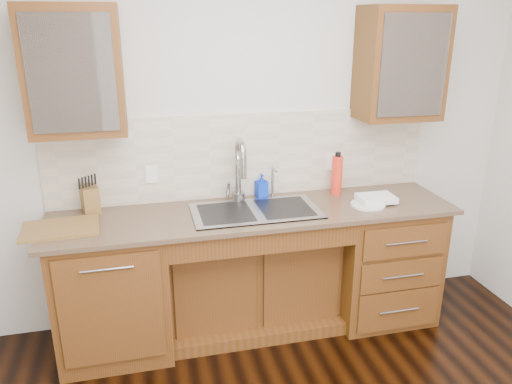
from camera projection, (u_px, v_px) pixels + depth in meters
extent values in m
cube|color=beige|center=(243.00, 134.00, 3.50)|extent=(4.00, 0.10, 2.70)
cube|color=#593014|center=(114.00, 289.00, 3.26)|extent=(0.70, 0.62, 0.88)
cube|color=#593014|center=(252.00, 278.00, 3.59)|extent=(1.20, 0.44, 0.70)
cube|color=#593014|center=(380.00, 258.00, 3.68)|extent=(0.70, 0.62, 0.88)
cube|color=#84705B|center=(255.00, 213.00, 3.31)|extent=(2.70, 0.65, 0.03)
cube|color=beige|center=(245.00, 156.00, 3.50)|extent=(2.70, 0.02, 0.59)
cube|color=#9E9EA5|center=(256.00, 223.00, 3.32)|extent=(0.84, 0.46, 0.19)
cylinder|color=#999993|center=(238.00, 173.00, 3.42)|extent=(0.04, 0.04, 0.40)
cylinder|color=#999993|center=(273.00, 181.00, 3.51)|extent=(0.02, 0.02, 0.24)
cube|color=#593014|center=(74.00, 71.00, 2.91)|extent=(0.55, 0.34, 0.75)
cube|color=#593014|center=(400.00, 64.00, 3.38)|extent=(0.55, 0.34, 0.75)
cube|color=white|center=(151.00, 174.00, 3.37)|extent=(0.08, 0.01, 0.12)
cube|color=white|center=(332.00, 162.00, 3.66)|extent=(0.08, 0.01, 0.12)
imported|color=#0A33D3|center=(262.00, 185.00, 3.54)|extent=(0.09, 0.09, 0.17)
cylinder|color=red|center=(337.00, 175.00, 3.57)|extent=(0.09, 0.09, 0.28)
cylinder|color=silver|center=(368.00, 205.00, 3.39)|extent=(0.27, 0.27, 0.01)
cube|color=white|center=(376.00, 198.00, 3.43)|extent=(0.25, 0.18, 0.04)
cube|color=#A57739|center=(90.00, 199.00, 3.26)|extent=(0.14, 0.18, 0.18)
cube|color=olive|center=(60.00, 228.00, 3.00)|extent=(0.47, 0.34, 0.02)
imported|color=white|center=(60.00, 80.00, 2.91)|extent=(0.17, 0.17, 0.10)
imported|color=silver|center=(86.00, 81.00, 2.95)|extent=(0.12, 0.12, 0.09)
imported|color=white|center=(393.00, 72.00, 3.38)|extent=(0.13, 0.13, 0.09)
imported|color=white|center=(407.00, 71.00, 3.41)|extent=(0.12, 0.12, 0.10)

